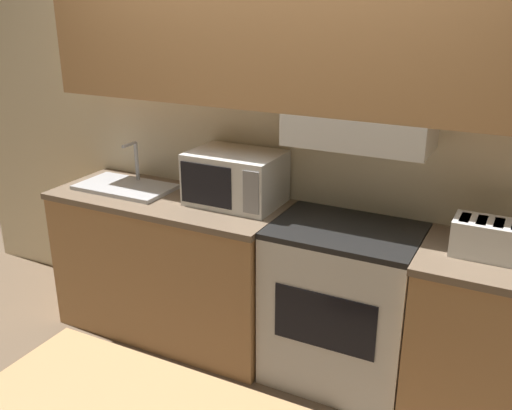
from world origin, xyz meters
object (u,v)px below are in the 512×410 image
stove_range (342,305)px  sink_basin (125,186)px  microwave (235,178)px  toaster (488,238)px

stove_range → sink_basin: bearing=-179.4°
microwave → toaster: microwave is taller
microwave → sink_basin: microwave is taller
toaster → sink_basin: (-2.08, 0.00, -0.07)m
toaster → sink_basin: 2.08m
toaster → sink_basin: bearing=179.9°
microwave → sink_basin: bearing=-173.0°
microwave → toaster: bearing=-3.9°
toaster → microwave: bearing=176.1°
stove_range → microwave: microwave is taller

